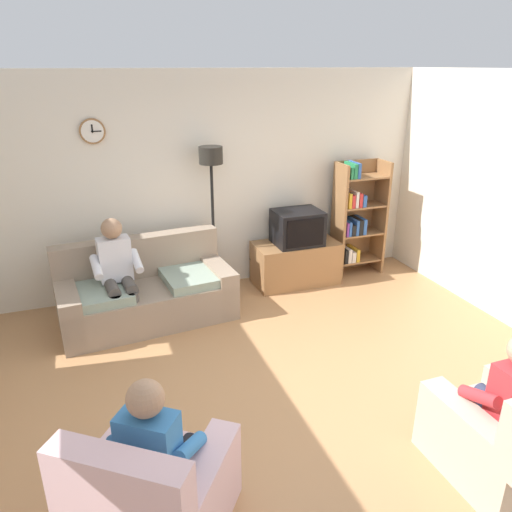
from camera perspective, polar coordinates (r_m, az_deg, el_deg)
The scene contains 12 objects.
ground_plane at distance 4.50m, azimuth 4.30°, elevation -16.18°, with size 12.00×12.00×0.00m, color #B27F51.
back_wall_assembly at distance 6.24m, azimuth -5.39°, elevation 8.46°, with size 6.20×0.17×2.70m.
couch at distance 5.71m, azimuth -12.61°, elevation -4.31°, with size 1.98×1.06×0.90m.
tv_stand at distance 6.52m, azimuth 4.62°, elevation -0.79°, with size 1.10×0.56×0.56m.
tv at distance 6.33m, azimuth 4.84°, elevation 3.34°, with size 0.60×0.49×0.44m.
bookshelf at distance 6.82m, azimuth 11.48°, elevation 4.37°, with size 0.68×0.36×1.56m.
floor_lamp at distance 5.91m, azimuth -5.18°, elevation 8.73°, with size 0.28×0.28×1.85m.
armchair_near_window at distance 3.38m, azimuth -11.69°, elevation -25.70°, with size 1.17×1.18×0.90m.
armchair_near_bookshelf at distance 4.06m, azimuth 26.96°, elevation -18.44°, with size 0.81×0.89×0.90m.
person_on_couch at distance 5.43m, azimuth -15.81°, elevation -1.52°, with size 0.54×0.56×1.24m.
person_in_left_armchair at distance 3.21m, azimuth -11.34°, elevation -20.79°, with size 0.62×0.64×1.12m.
person_in_right_armchair at distance 3.93m, azimuth 26.80°, elevation -14.18°, with size 0.51×0.54×1.12m.
Camera 1 is at (-1.51, -3.23, 2.74)m, focal length 34.42 mm.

